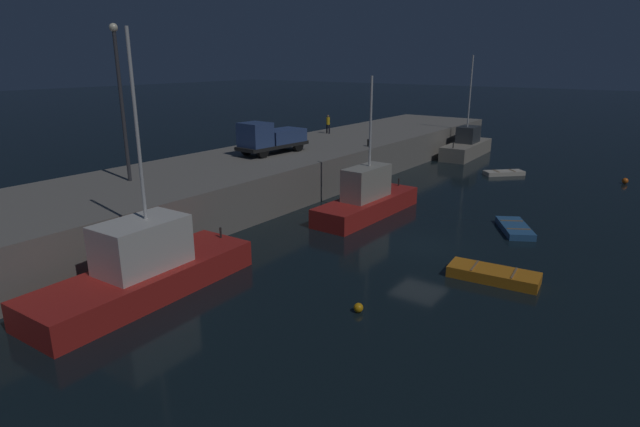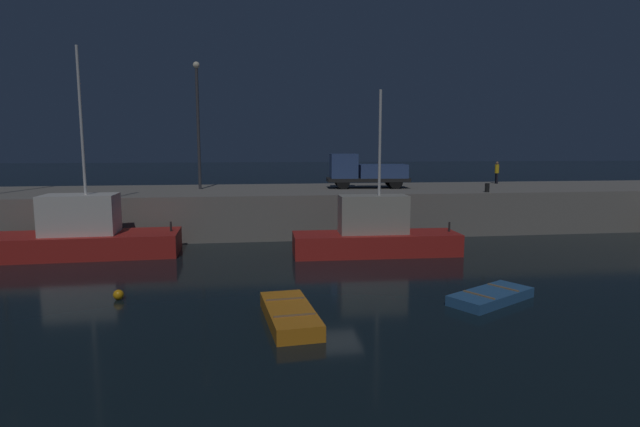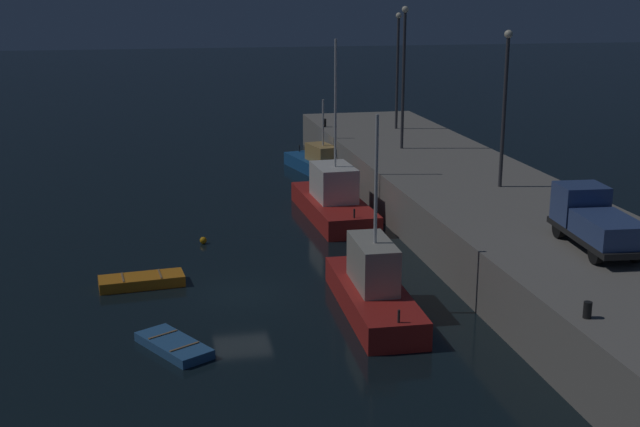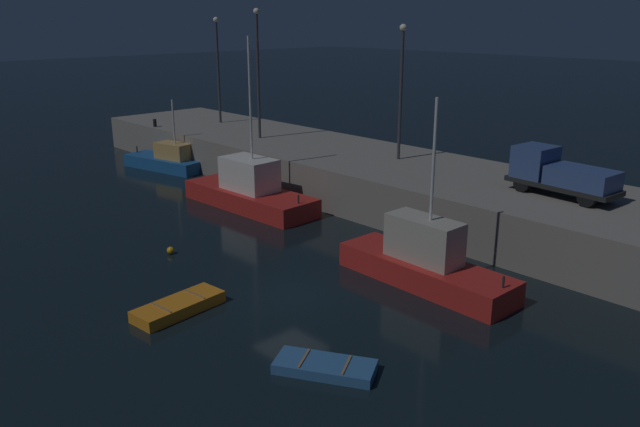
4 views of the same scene
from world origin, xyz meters
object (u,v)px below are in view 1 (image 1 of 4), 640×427
utility_truck (270,138)px  bollard_central (369,143)px  fishing_boat_white (144,269)px  lamp_post_central (121,92)px  fishing_boat_orange (367,199)px  dinghy_red_small (493,275)px  dockworker (328,123)px  dinghy_orange_near (515,228)px  fishing_boat_blue (467,146)px  mooring_buoy_near (358,308)px  mooring_buoy_mid (625,181)px  rowboat_white_mid (504,173)px

utility_truck → bollard_central: (6.96, -4.07, -0.87)m
fishing_boat_white → lamp_post_central: lamp_post_central is taller
fishing_boat_orange → utility_truck: (1.44, 8.98, 2.80)m
fishing_boat_orange → dinghy_red_small: fishing_boat_orange is taller
fishing_boat_orange → dockworker: size_ratio=5.04×
dinghy_orange_near → fishing_boat_white: bearing=149.9°
fishing_boat_blue → dockworker: fishing_boat_blue is taller
mooring_buoy_near → mooring_buoy_mid: mooring_buoy_mid is taller
fishing_boat_white → fishing_boat_orange: 14.90m
fishing_boat_orange → rowboat_white_mid: size_ratio=2.72×
dinghy_orange_near → utility_truck: utility_truck is taller
fishing_boat_blue → mooring_buoy_near: fishing_boat_blue is taller
utility_truck → bollard_central: 8.11m
dinghy_orange_near → dockworker: bearing=62.8°
fishing_boat_blue → bollard_central: bearing=170.3°
dinghy_orange_near → rowboat_white_mid: size_ratio=1.16×
fishing_boat_white → utility_truck: fishing_boat_white is taller
bollard_central → lamp_post_central: bearing=165.1°
fishing_boat_orange → mooring_buoy_mid: fishing_boat_orange is taller
dinghy_orange_near → lamp_post_central: (-11.89, 17.99, 7.34)m
utility_truck → mooring_buoy_mid: bearing=-50.1°
mooring_buoy_near → dockworker: bearing=37.3°
rowboat_white_mid → mooring_buoy_mid: size_ratio=6.91×
fishing_boat_white → mooring_buoy_mid: bearing=-21.8°
fishing_boat_white → mooring_buoy_mid: 36.27m
fishing_boat_orange → rowboat_white_mid: 16.93m
fishing_boat_orange → lamp_post_central: bearing=134.9°
mooring_buoy_mid → dinghy_red_small: bearing=174.3°
mooring_buoy_near → dockworker: size_ratio=0.22×
rowboat_white_mid → mooring_buoy_mid: mooring_buoy_mid is taller
mooring_buoy_mid → fishing_boat_blue: bearing=73.6°
fishing_boat_blue → dinghy_orange_near: (-20.84, -10.68, -0.79)m
fishing_boat_blue → dinghy_red_small: (-28.17, -11.86, -0.73)m
fishing_boat_white → bollard_central: bearing=8.1°
fishing_boat_blue → rowboat_white_mid: bearing=-138.7°
rowboat_white_mid → utility_truck: utility_truck is taller
mooring_buoy_near → utility_truck: 20.08m
mooring_buoy_near → utility_truck: utility_truck is taller
fishing_boat_blue → utility_truck: 22.78m
mooring_buoy_mid → lamp_post_central: 36.49m
dinghy_red_small → lamp_post_central: (-4.57, 19.17, 7.28)m
dockworker → utility_truck: bearing=-166.4°
fishing_boat_blue → dinghy_red_small: size_ratio=2.45×
fishing_boat_blue → dinghy_red_small: fishing_boat_blue is taller
rowboat_white_mid → dockworker: size_ratio=1.85×
lamp_post_central → bollard_central: 19.25m
dinghy_red_small → bollard_central: bollard_central is taller
bollard_central → fishing_boat_orange: bearing=-149.7°
dinghy_red_small → utility_truck: bearing=70.5°
rowboat_white_mid → dockworker: 15.89m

